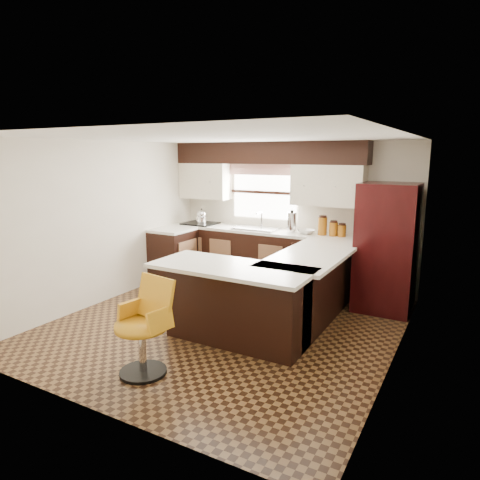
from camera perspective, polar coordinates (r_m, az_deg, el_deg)
The scene contains 30 objects.
floor at distance 5.73m, azimuth -1.99°, elevation -11.21°, with size 4.40×4.40×0.00m, color #49301A.
ceiling at distance 5.29m, azimuth -2.17°, elevation 13.55°, with size 4.40×4.40×0.00m, color silver.
wall_back at distance 7.33m, azimuth 6.85°, elevation 3.45°, with size 4.40×4.40×0.00m, color beige.
wall_front at distance 3.73m, azimuth -19.87°, elevation -4.83°, with size 4.40×4.40×0.00m, color beige.
wall_left at distance 6.70m, azimuth -17.67°, elevation 2.25°, with size 4.40×4.40×0.00m, color beige.
wall_right at distance 4.68m, azimuth 20.54°, elevation -1.67°, with size 4.40×4.40×0.00m, color beige.
base_cab_back at distance 7.38m, azimuth 2.59°, elevation -2.35°, with size 3.30×0.60×0.90m, color black.
base_cab_left at distance 7.55m, azimuth -8.86°, elevation -2.17°, with size 0.60×0.70×0.90m, color black.
counter_back at distance 7.29m, azimuth 2.62°, elevation 1.26°, with size 3.30×0.60×0.04m, color silver.
counter_left at distance 7.46m, azimuth -8.97°, elevation 1.36°, with size 0.60×0.70×0.04m, color silver.
soffit at distance 7.27m, azimuth 3.52°, elevation 11.51°, with size 3.40×0.35×0.36m, color black.
upper_cab_left at distance 7.88m, azimuth -4.62°, elevation 7.84°, with size 0.94×0.35×0.64m, color beige.
upper_cab_right at distance 6.88m, azimuth 11.67°, elevation 7.14°, with size 1.14×0.35×0.64m, color beige.
window_pane at distance 7.48m, azimuth 3.28°, elevation 6.36°, with size 1.20×0.02×0.90m, color white.
valance at distance 7.42m, azimuth 3.18°, elevation 9.34°, with size 1.30×0.06×0.18m, color #D19B93.
sink at distance 7.28m, azimuth 2.20°, elevation 1.56°, with size 0.75×0.45×0.03m, color #B2B2B7.
dishwasher at distance 6.75m, azimuth 9.13°, elevation -3.96°, with size 0.58×0.03×0.78m, color black.
cooktop at distance 7.86m, azimuth -5.30°, elevation 2.22°, with size 0.58×0.50×0.03m, color black.
peninsula_long at distance 5.74m, azimuth 9.03°, elevation -6.50°, with size 0.60×1.95×0.90m, color black.
peninsula_return at distance 5.11m, azimuth -0.42°, elevation -8.65°, with size 1.65×0.60×0.90m, color black.
counter_pen_long at distance 5.60m, azimuth 9.66°, elevation -1.96°, with size 0.84×1.95×0.04m, color silver.
counter_pen_return at distance 4.90m, azimuth -1.15°, elevation -3.72°, with size 1.89×0.84×0.04m, color silver.
refrigerator at distance 6.36m, azimuth 18.96°, elevation -0.97°, with size 0.78×0.75×1.81m, color black.
bar_chair at distance 4.47m, azimuth -13.04°, elevation -11.38°, with size 0.52×0.52×0.98m, color orange, non-canonical shape.
kettle at distance 7.82m, azimuth -5.13°, elevation 3.25°, with size 0.19×0.19×0.26m, color silver, non-canonical shape.
percolator at distance 7.02m, azimuth 6.91°, elevation 2.36°, with size 0.15×0.15×0.33m, color silver.
mixing_bowl at distance 6.95m, azimuth 8.83°, elevation 1.11°, with size 0.26×0.26×0.06m, color white.
canister_large at distance 6.87m, azimuth 10.93°, elevation 1.82°, with size 0.14×0.14×0.28m, color #915210.
canister_med at distance 6.82m, azimuth 12.35°, elevation 1.41°, with size 0.13×0.13×0.21m, color #915210.
canister_small at distance 6.79m, azimuth 13.44°, elevation 1.18°, with size 0.13×0.13×0.18m, color #915210.
Camera 1 is at (2.74, -4.53, 2.19)m, focal length 32.00 mm.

